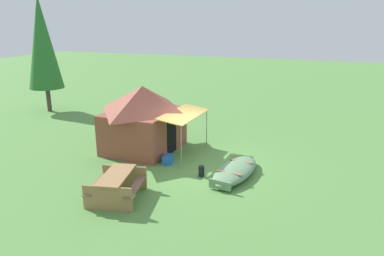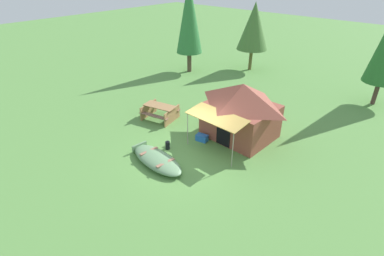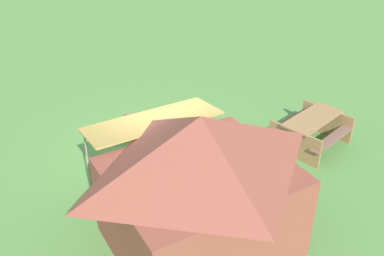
{
  "view_description": "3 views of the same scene",
  "coord_description": "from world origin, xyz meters",
  "px_view_note": "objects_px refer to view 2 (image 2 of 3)",
  "views": [
    {
      "loc": [
        -11.92,
        -4.25,
        5.17
      ],
      "look_at": [
        0.39,
        0.55,
        1.25
      ],
      "focal_mm": 34.09,
      "sensor_mm": 36.0,
      "label": 1
    },
    {
      "loc": [
        7.36,
        -8.11,
        7.42
      ],
      "look_at": [
        -0.44,
        0.64,
        0.89
      ],
      "focal_mm": 28.02,
      "sensor_mm": 36.0,
      "label": 2
    },
    {
      "loc": [
        4.01,
        7.77,
        5.94
      ],
      "look_at": [
        -0.41,
        0.79,
        1.11
      ],
      "focal_mm": 40.98,
      "sensor_mm": 36.0,
      "label": 3
    }
  ],
  "objects_px": {
    "fuel_can": "(168,145)",
    "pine_tree_far_center": "(189,16)",
    "beached_rowboat": "(157,159)",
    "picnic_table": "(160,111)",
    "cooler_box": "(202,138)",
    "pine_tree_back_right": "(254,26)",
    "canvas_cabin_tent": "(241,110)"
  },
  "relations": [
    {
      "from": "canvas_cabin_tent",
      "to": "pine_tree_far_center",
      "type": "height_order",
      "value": "pine_tree_far_center"
    },
    {
      "from": "cooler_box",
      "to": "pine_tree_back_right",
      "type": "xyz_separation_m",
      "value": [
        -4.09,
        10.68,
        3.12
      ]
    },
    {
      "from": "picnic_table",
      "to": "beached_rowboat",
      "type": "bearing_deg",
      "value": -44.91
    },
    {
      "from": "canvas_cabin_tent",
      "to": "cooler_box",
      "type": "distance_m",
      "value": 2.24
    },
    {
      "from": "fuel_can",
      "to": "pine_tree_far_center",
      "type": "distance_m",
      "value": 11.65
    },
    {
      "from": "beached_rowboat",
      "to": "pine_tree_far_center",
      "type": "distance_m",
      "value": 12.72
    },
    {
      "from": "beached_rowboat",
      "to": "fuel_can",
      "type": "bearing_deg",
      "value": 113.29
    },
    {
      "from": "canvas_cabin_tent",
      "to": "fuel_can",
      "type": "height_order",
      "value": "canvas_cabin_tent"
    },
    {
      "from": "picnic_table",
      "to": "pine_tree_far_center",
      "type": "distance_m",
      "value": 8.86
    },
    {
      "from": "picnic_table",
      "to": "pine_tree_far_center",
      "type": "relative_size",
      "value": 0.3
    },
    {
      "from": "pine_tree_far_center",
      "to": "beached_rowboat",
      "type": "bearing_deg",
      "value": -54.25
    },
    {
      "from": "cooler_box",
      "to": "beached_rowboat",
      "type": "bearing_deg",
      "value": -95.01
    },
    {
      "from": "beached_rowboat",
      "to": "pine_tree_back_right",
      "type": "xyz_separation_m",
      "value": [
        -3.85,
        13.32,
        3.07
      ]
    },
    {
      "from": "canvas_cabin_tent",
      "to": "pine_tree_back_right",
      "type": "height_order",
      "value": "pine_tree_back_right"
    },
    {
      "from": "canvas_cabin_tent",
      "to": "picnic_table",
      "type": "height_order",
      "value": "canvas_cabin_tent"
    },
    {
      "from": "fuel_can",
      "to": "pine_tree_back_right",
      "type": "height_order",
      "value": "pine_tree_back_right"
    },
    {
      "from": "canvas_cabin_tent",
      "to": "beached_rowboat",
      "type": "bearing_deg",
      "value": -106.89
    },
    {
      "from": "beached_rowboat",
      "to": "fuel_can",
      "type": "height_order",
      "value": "beached_rowboat"
    },
    {
      "from": "canvas_cabin_tent",
      "to": "cooler_box",
      "type": "xyz_separation_m",
      "value": [
        -1.05,
        -1.56,
        -1.23
      ]
    },
    {
      "from": "beached_rowboat",
      "to": "pine_tree_back_right",
      "type": "distance_m",
      "value": 14.2
    },
    {
      "from": "pine_tree_back_right",
      "to": "pine_tree_far_center",
      "type": "height_order",
      "value": "pine_tree_far_center"
    },
    {
      "from": "fuel_can",
      "to": "pine_tree_far_center",
      "type": "bearing_deg",
      "value": 127.06
    },
    {
      "from": "cooler_box",
      "to": "pine_tree_far_center",
      "type": "relative_size",
      "value": 0.08
    },
    {
      "from": "canvas_cabin_tent",
      "to": "pine_tree_back_right",
      "type": "distance_m",
      "value": 10.63
    },
    {
      "from": "cooler_box",
      "to": "fuel_can",
      "type": "bearing_deg",
      "value": -113.56
    },
    {
      "from": "beached_rowboat",
      "to": "picnic_table",
      "type": "distance_m",
      "value": 4.1
    },
    {
      "from": "pine_tree_far_center",
      "to": "cooler_box",
      "type": "bearing_deg",
      "value": -44.51
    },
    {
      "from": "picnic_table",
      "to": "cooler_box",
      "type": "distance_m",
      "value": 3.15
    },
    {
      "from": "pine_tree_far_center",
      "to": "canvas_cabin_tent",
      "type": "bearing_deg",
      "value": -33.96
    },
    {
      "from": "picnic_table",
      "to": "canvas_cabin_tent",
      "type": "bearing_deg",
      "value": 17.58
    },
    {
      "from": "fuel_can",
      "to": "pine_tree_back_right",
      "type": "relative_size",
      "value": 0.08
    },
    {
      "from": "beached_rowboat",
      "to": "cooler_box",
      "type": "distance_m",
      "value": 2.66
    }
  ]
}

